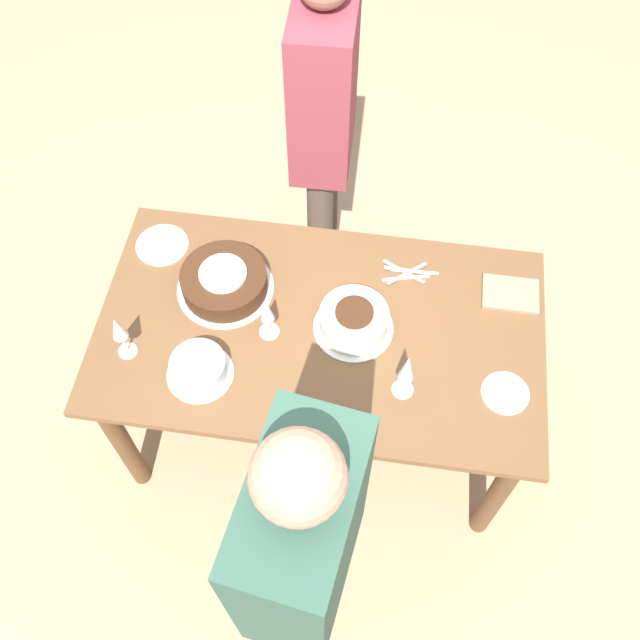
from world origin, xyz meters
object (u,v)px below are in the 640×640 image
cake_front_chocolate (224,281)px  person_watching (304,555)px  wine_glass_near (267,313)px  cake_center_white (354,321)px  wine_glass_far (118,330)px  cake_back_decorated (199,368)px  wine_glass_extra (407,370)px  person_cutting (324,116)px

cake_front_chocolate → person_watching: bearing=114.9°
cake_front_chocolate → wine_glass_near: bearing=140.3°
cake_center_white → person_watching: bearing=87.6°
wine_glass_far → cake_back_decorated: bearing=169.4°
cake_center_white → wine_glass_far: wine_glass_far is taller
wine_glass_near → wine_glass_extra: 0.49m
person_watching → cake_back_decorated: bearing=45.4°
wine_glass_near → wine_glass_far: 0.47m
wine_glass_far → wine_glass_extra: (-0.91, 0.01, 0.00)m
wine_glass_extra → person_cutting: person_cutting is taller
cake_center_white → cake_back_decorated: (0.47, 0.25, -0.01)m
cake_back_decorated → wine_glass_far: 0.28m
cake_center_white → wine_glass_extra: (-0.18, 0.21, 0.09)m
wine_glass_near → person_cutting: (-0.06, -0.84, 0.08)m
cake_back_decorated → person_cutting: person_cutting is taller
cake_back_decorated → wine_glass_extra: (-0.66, -0.04, 0.10)m
cake_center_white → wine_glass_extra: size_ratio=1.27×
wine_glass_near → person_cutting: 0.85m
cake_back_decorated → wine_glass_near: bearing=-135.6°
cake_center_white → person_cutting: person_cutting is taller
cake_back_decorated → wine_glass_extra: size_ratio=1.02×
wine_glass_far → person_watching: size_ratio=0.12×
cake_center_white → person_watching: 0.85m
cake_front_chocolate → cake_center_white: bearing=168.1°
cake_front_chocolate → wine_glass_near: 0.25m
cake_front_chocolate → wine_glass_extra: (-0.65, 0.31, 0.10)m
cake_center_white → wine_glass_far: 0.76m
cake_back_decorated → wine_glass_near: 0.28m
person_watching → cake_front_chocolate: bearing=33.2°
wine_glass_near → person_cutting: size_ratio=0.12×
wine_glass_extra → person_watching: (0.22, 0.62, 0.11)m
wine_glass_near → wine_glass_far: wine_glass_far is taller
wine_glass_far → wine_glass_extra: bearing=179.3°
person_cutting → cake_front_chocolate: bearing=-21.5°
wine_glass_far → person_cutting: (-0.51, -0.98, 0.07)m
wine_glass_near → wine_glass_extra: wine_glass_extra is taller
cake_back_decorated → person_watching: size_ratio=0.13×
cake_back_decorated → person_watching: (-0.44, 0.58, 0.21)m
cake_back_decorated → cake_front_chocolate: bearing=-91.5°
wine_glass_near → wine_glass_far: size_ratio=0.93×
cake_front_chocolate → wine_glass_extra: size_ratio=1.59×
wine_glass_near → person_watching: person_watching is taller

